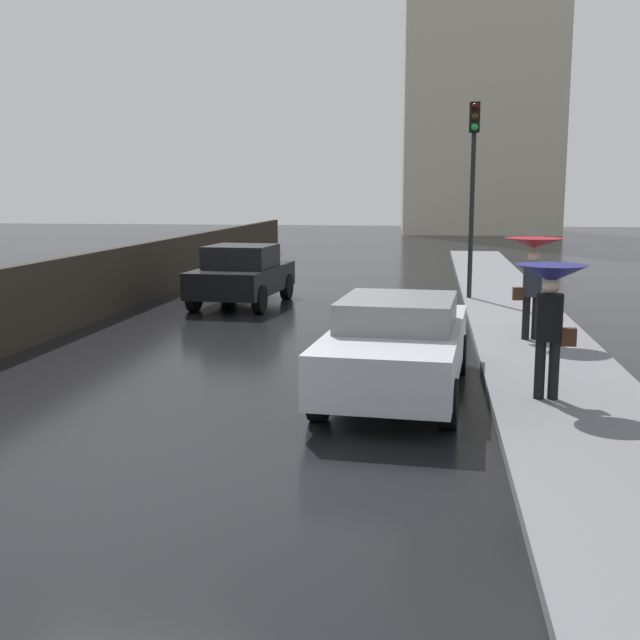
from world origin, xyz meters
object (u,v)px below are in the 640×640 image
at_px(car_black_near_kerb, 242,275).
at_px(traffic_light, 473,165).
at_px(pedestrian_with_umbrella_near, 551,295).
at_px(pedestrian_with_umbrella_far, 533,260).
at_px(car_silver_mid_road, 398,344).

distance_m(car_black_near_kerb, traffic_light, 6.49).
distance_m(pedestrian_with_umbrella_near, pedestrian_with_umbrella_far, 4.36).
height_order(car_black_near_kerb, traffic_light, traffic_light).
xyz_separation_m(car_black_near_kerb, traffic_light, (5.76, 1.20, 2.75)).
bearing_deg(pedestrian_with_umbrella_far, pedestrian_with_umbrella_near, 77.83).
xyz_separation_m(pedestrian_with_umbrella_far, traffic_light, (-0.87, 5.75, 1.89)).
distance_m(car_black_near_kerb, pedestrian_with_umbrella_far, 8.09).
distance_m(car_black_near_kerb, pedestrian_with_umbrella_near, 10.95).
relative_size(car_black_near_kerb, pedestrian_with_umbrella_far, 2.14).
distance_m(car_silver_mid_road, pedestrian_with_umbrella_near, 2.22).
xyz_separation_m(car_silver_mid_road, traffic_light, (1.43, 9.61, 2.79)).
bearing_deg(car_black_near_kerb, traffic_light, -164.50).
distance_m(pedestrian_with_umbrella_far, traffic_light, 6.11).
height_order(pedestrian_with_umbrella_far, traffic_light, traffic_light).
bearing_deg(car_silver_mid_road, pedestrian_with_umbrella_near, -9.57).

